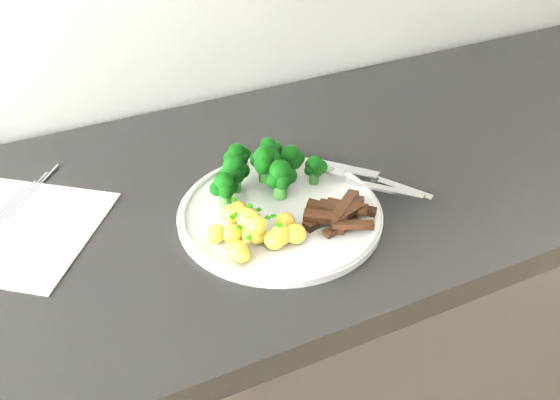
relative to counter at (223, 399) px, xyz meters
name	(u,v)px	position (x,y,z in m)	size (l,w,h in m)	color
counter	(223,399)	(0.00, 0.00, 0.00)	(2.38, 0.59, 0.89)	black
plate	(280,213)	(0.08, -0.07, 0.45)	(0.29, 0.29, 0.02)	silver
broccoli	(262,166)	(0.09, -0.01, 0.49)	(0.18, 0.11, 0.07)	#2C6B24
potatoes	(254,230)	(0.03, -0.11, 0.47)	(0.12, 0.11, 0.04)	#F9D254
beef_strips	(339,214)	(0.15, -0.12, 0.47)	(0.11, 0.09, 0.03)	black
fork	(367,183)	(0.22, -0.07, 0.47)	(0.12, 0.16, 0.02)	silver
knife	(385,183)	(0.26, -0.07, 0.46)	(0.13, 0.17, 0.02)	silver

